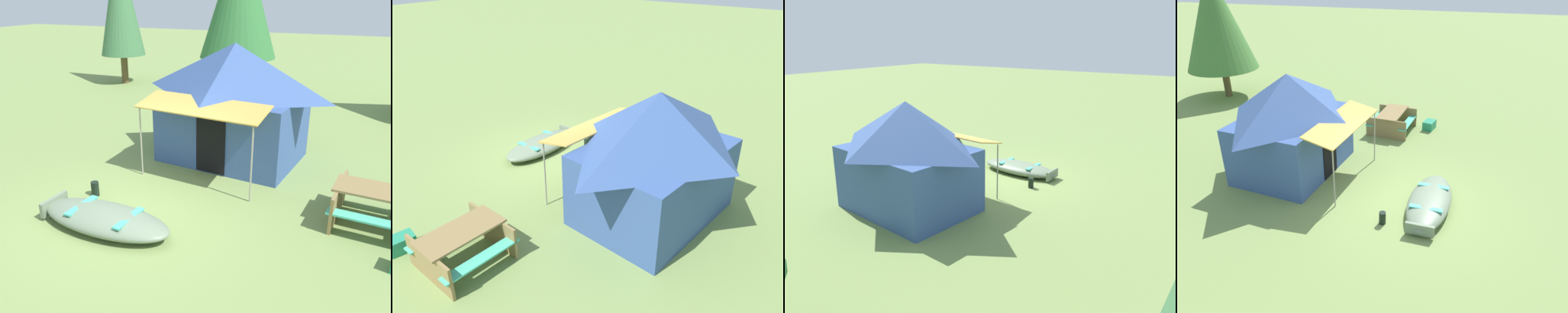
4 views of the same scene
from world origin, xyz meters
TOP-DOWN VIEW (x-y plane):
  - ground_plane at (0.00, 0.00)m, footprint 80.00×80.00m
  - beached_rowboat at (-0.20, -0.71)m, footprint 2.75×1.20m
  - canvas_cabin_tent at (0.84, 3.60)m, footprint 3.86×3.83m
  - picnic_table at (4.45, 1.37)m, footprint 1.76×1.63m
  - cooler_box at (4.99, 0.04)m, footprint 0.60×0.48m
  - fuel_can at (-1.16, 0.31)m, footprint 0.24×0.24m

SIDE VIEW (x-z plane):
  - ground_plane at x=0.00m, z-range 0.00..0.00m
  - fuel_can at x=-1.16m, z-range 0.00..0.32m
  - cooler_box at x=4.99m, z-range 0.00..0.32m
  - beached_rowboat at x=-0.20m, z-range 0.01..0.39m
  - picnic_table at x=4.45m, z-range 0.09..0.84m
  - canvas_cabin_tent at x=0.84m, z-range 0.06..3.04m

